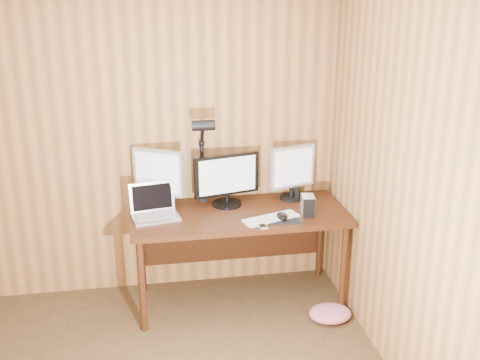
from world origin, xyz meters
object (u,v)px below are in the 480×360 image
object	(u,v)px
keyboard	(271,218)
monitor_right	(292,171)
monitor_center	(227,179)
speaker	(297,194)
laptop	(154,209)
desk_lamp	(203,148)
monitor_left	(159,177)
mouse	(282,216)
phone	(262,226)
desk	(237,223)
hard_drive	(308,205)

from	to	relation	value
keyboard	monitor_right	bearing A→B (deg)	37.57
monitor_center	speaker	bearing A→B (deg)	-12.15
laptop	keyboard	world-z (taller)	laptop
desk_lamp	monitor_left	bearing A→B (deg)	-170.28
keyboard	desk_lamp	size ratio (longest dim) A/B	0.60
desk_lamp	mouse	bearing A→B (deg)	-25.61
laptop	desk_lamp	xyz separation A→B (m)	(0.38, 0.16, 0.39)
laptop	monitor_center	bearing A→B (deg)	2.72
laptop	speaker	xyz separation A→B (m)	(1.12, 0.14, -0.01)
phone	monitor_center	bearing A→B (deg)	102.01
monitor_left	phone	world-z (taller)	monitor_left
mouse	phone	xyz separation A→B (m)	(-0.17, -0.11, -0.02)
monitor_left	desk_lamp	distance (m)	0.39
keyboard	mouse	bearing A→B (deg)	-28.78
laptop	mouse	size ratio (longest dim) A/B	3.09
monitor_left	monitor_right	size ratio (longest dim) A/B	1.06
desk	monitor_center	world-z (taller)	monitor_center
monitor_center	keyboard	size ratio (longest dim) A/B	1.16
monitor_left	speaker	world-z (taller)	monitor_left
hard_drive	monitor_left	bearing A→B (deg)	171.09
monitor_left	keyboard	xyz separation A→B (m)	(0.78, -0.37, -0.24)
phone	desk_lamp	bearing A→B (deg)	116.20
mouse	monitor_left	bearing A→B (deg)	172.13
desk	monitor_center	distance (m)	0.35
mouse	phone	distance (m)	0.20
mouse	hard_drive	distance (m)	0.22
monitor_center	keyboard	bearing A→B (deg)	-63.97
desk	monitor_center	xyz separation A→B (m)	(-0.07, 0.08, 0.33)
desk	desk_lamp	xyz separation A→B (m)	(-0.24, 0.12, 0.57)
phone	speaker	world-z (taller)	speaker
monitor_right	speaker	size ratio (longest dim) A/B	4.05
monitor_right	mouse	bearing A→B (deg)	-130.55
desk	monitor_center	size ratio (longest dim) A/B	3.14
monitor_center	hard_drive	distance (m)	0.64
laptop	desk_lamp	world-z (taller)	desk_lamp
keyboard	hard_drive	xyz separation A→B (m)	(0.29, 0.04, 0.06)
monitor_left	speaker	size ratio (longest dim) A/B	4.29
monitor_right	laptop	world-z (taller)	monitor_right
laptop	keyboard	size ratio (longest dim) A/B	0.84
phone	speaker	bearing A→B (deg)	40.82
laptop	mouse	world-z (taller)	laptop
monitor_left	speaker	bearing A→B (deg)	27.69
laptop	speaker	bearing A→B (deg)	-3.06
phone	monitor_left	bearing A→B (deg)	134.77
laptop	hard_drive	bearing A→B (deg)	-18.48
monitor_center	monitor_left	bearing A→B (deg)	162.45
monitor_center	mouse	distance (m)	0.53
laptop	keyboard	distance (m)	0.86
desk	desk_lamp	bearing A→B (deg)	154.14
keyboard	mouse	distance (m)	0.08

